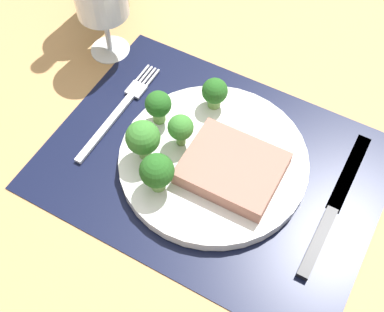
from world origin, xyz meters
TOP-DOWN VIEW (x-y plane):
  - ground_plane at (0.00, 0.00)cm, footprint 140.00×110.00cm
  - placemat at (0.00, 0.00)cm, footprint 43.07×32.15cm
  - plate at (0.00, 0.00)cm, footprint 24.54×24.54cm
  - steak at (3.09, -0.98)cm, footprint 12.03×9.94cm
  - broccoli_near_fork at (-4.82, -0.15)cm, footprint 3.34×3.34cm
  - broccoli_front_edge at (-4.01, 7.74)cm, footprint 3.54×3.54cm
  - broccoli_near_steak at (-3.97, -7.12)cm, footprint 4.25×4.25cm
  - broccoli_center at (-9.23, 1.84)cm, footprint 3.52×3.52cm
  - broccoli_back_left at (-7.84, -4.02)cm, footprint 4.37×4.37cm
  - fork at (-15.65, 1.42)cm, footprint 2.40×19.20cm
  - knife at (16.03, 0.53)cm, footprint 1.80×23.00cm

SIDE VIEW (x-z plane):
  - ground_plane at x=0.00cm, z-range -3.00..0.00cm
  - placemat at x=0.00cm, z-range 0.00..0.30cm
  - fork at x=-15.65cm, z-range 0.30..0.80cm
  - knife at x=16.03cm, z-range 0.20..1.00cm
  - plate at x=0.00cm, z-range 0.30..1.90cm
  - steak at x=3.09cm, z-range 1.90..4.16cm
  - broccoli_front_edge at x=-4.01cm, z-range 2.26..6.94cm
  - broccoli_center at x=-9.23cm, z-range 2.43..7.54cm
  - broccoli_near_fork at x=-4.82cm, z-range 2.55..7.51cm
  - broccoli_near_steak at x=-3.97cm, z-range 2.44..8.17cm
  - broccoli_back_left at x=-7.84cm, z-range 2.62..8.76cm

